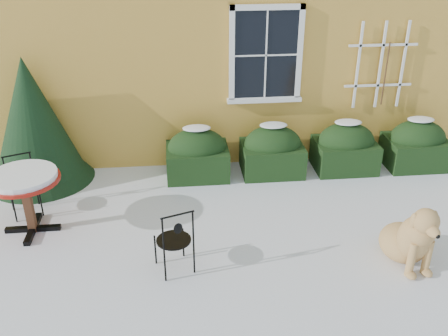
{
  "coord_description": "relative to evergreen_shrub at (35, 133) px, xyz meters",
  "views": [
    {
      "loc": [
        -0.63,
        -5.16,
        4.02
      ],
      "look_at": [
        0.0,
        1.0,
        0.9
      ],
      "focal_mm": 40.0,
      "sensor_mm": 36.0,
      "label": 1
    }
  ],
  "objects": [
    {
      "name": "ground",
      "position": [
        2.96,
        -2.7,
        -0.85
      ],
      "size": [
        80.0,
        80.0,
        0.0
      ],
      "primitive_type": "plane",
      "color": "white",
      "rests_on": "ground"
    },
    {
      "name": "hedge_row",
      "position": [
        4.61,
        -0.15,
        -0.45
      ],
      "size": [
        4.95,
        0.8,
        0.91
      ],
      "color": "black",
      "rests_on": "ground"
    },
    {
      "name": "evergreen_shrub",
      "position": [
        0.0,
        0.0,
        0.0
      ],
      "size": [
        1.75,
        1.75,
        2.12
      ],
      "rotation": [
        0.0,
        0.0,
        0.04
      ],
      "color": "black",
      "rests_on": "ground"
    },
    {
      "name": "bistro_table",
      "position": [
        0.22,
        -1.63,
        -0.09
      ],
      "size": [
        0.99,
        0.99,
        0.92
      ],
      "rotation": [
        0.0,
        0.0,
        -0.1
      ],
      "color": "black",
      "rests_on": "ground"
    },
    {
      "name": "patio_chair_near",
      "position": [
        2.24,
        -2.72,
        -0.39
      ],
      "size": [
        0.52,
        0.51,
        0.92
      ],
      "rotation": [
        0.0,
        0.0,
        3.47
      ],
      "color": "black",
      "rests_on": "ground"
    },
    {
      "name": "patio_chair_far",
      "position": [
        0.01,
        -1.08,
        -0.4
      ],
      "size": [
        0.52,
        0.52,
        0.9
      ],
      "rotation": [
        0.0,
        0.0,
        0.38
      ],
      "color": "black",
      "rests_on": "ground"
    },
    {
      "name": "dog",
      "position": [
        5.22,
        -2.89,
        -0.47
      ],
      "size": [
        0.67,
        1.07,
        0.95
      ],
      "rotation": [
        0.0,
        0.0,
        0.12
      ],
      "color": "tan",
      "rests_on": "ground"
    }
  ]
}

